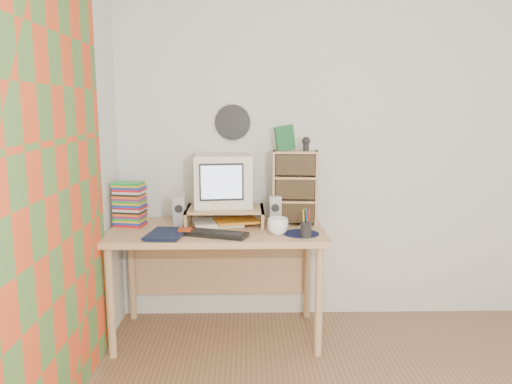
{
  "coord_description": "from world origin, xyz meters",
  "views": [
    {
      "loc": [
        -0.83,
        -1.81,
        1.55
      ],
      "look_at": [
        -0.77,
        1.33,
        1.0
      ],
      "focal_mm": 35.0,
      "sensor_mm": 36.0,
      "label": 1
    }
  ],
  "objects_px": {
    "crt_monitor": "(223,181)",
    "keyboard": "(216,234)",
    "mug": "(278,226)",
    "diary": "(149,231)",
    "dvd_stack": "(130,206)",
    "cd_rack": "(295,188)",
    "desk": "(218,245)"
  },
  "relations": [
    {
      "from": "crt_monitor",
      "to": "keyboard",
      "type": "bearing_deg",
      "value": -101.03
    },
    {
      "from": "crt_monitor",
      "to": "mug",
      "type": "xyz_separation_m",
      "value": [
        0.36,
        -0.31,
        -0.24
      ]
    },
    {
      "from": "keyboard",
      "to": "diary",
      "type": "bearing_deg",
      "value": -163.41
    },
    {
      "from": "dvd_stack",
      "to": "cd_rack",
      "type": "height_order",
      "value": "cd_rack"
    },
    {
      "from": "cd_rack",
      "to": "dvd_stack",
      "type": "bearing_deg",
      "value": -173.44
    },
    {
      "from": "crt_monitor",
      "to": "mug",
      "type": "bearing_deg",
      "value": -47.31
    },
    {
      "from": "crt_monitor",
      "to": "keyboard",
      "type": "xyz_separation_m",
      "value": [
        -0.03,
        -0.35,
        -0.28
      ]
    },
    {
      "from": "dvd_stack",
      "to": "mug",
      "type": "xyz_separation_m",
      "value": [
        0.98,
        -0.25,
        -0.08
      ]
    },
    {
      "from": "desk",
      "to": "diary",
      "type": "height_order",
      "value": "diary"
    },
    {
      "from": "crt_monitor",
      "to": "cd_rack",
      "type": "distance_m",
      "value": 0.49
    },
    {
      "from": "cd_rack",
      "to": "diary",
      "type": "bearing_deg",
      "value": -157.33
    },
    {
      "from": "desk",
      "to": "cd_rack",
      "type": "relative_size",
      "value": 2.81
    },
    {
      "from": "desk",
      "to": "crt_monitor",
      "type": "distance_m",
      "value": 0.44
    },
    {
      "from": "keyboard",
      "to": "mug",
      "type": "relative_size",
      "value": 2.99
    },
    {
      "from": "diary",
      "to": "keyboard",
      "type": "bearing_deg",
      "value": 5.24
    },
    {
      "from": "dvd_stack",
      "to": "keyboard",
      "type": "bearing_deg",
      "value": -14.94
    },
    {
      "from": "cd_rack",
      "to": "mug",
      "type": "bearing_deg",
      "value": -109.78
    },
    {
      "from": "cd_rack",
      "to": "mug",
      "type": "distance_m",
      "value": 0.38
    },
    {
      "from": "desk",
      "to": "diary",
      "type": "relative_size",
      "value": 5.27
    },
    {
      "from": "desk",
      "to": "keyboard",
      "type": "height_order",
      "value": "keyboard"
    },
    {
      "from": "desk",
      "to": "keyboard",
      "type": "xyz_separation_m",
      "value": [
        0.0,
        -0.26,
        0.15
      ]
    },
    {
      "from": "mug",
      "to": "crt_monitor",
      "type": "bearing_deg",
      "value": 138.87
    },
    {
      "from": "desk",
      "to": "mug",
      "type": "height_order",
      "value": "mug"
    },
    {
      "from": "crt_monitor",
      "to": "dvd_stack",
      "type": "relative_size",
      "value": 1.38
    },
    {
      "from": "mug",
      "to": "keyboard",
      "type": "bearing_deg",
      "value": -174.87
    },
    {
      "from": "dvd_stack",
      "to": "cd_rack",
      "type": "relative_size",
      "value": 0.54
    },
    {
      "from": "dvd_stack",
      "to": "mug",
      "type": "bearing_deg",
      "value": -3.4
    },
    {
      "from": "keyboard",
      "to": "diary",
      "type": "relative_size",
      "value": 1.49
    },
    {
      "from": "desk",
      "to": "crt_monitor",
      "type": "relative_size",
      "value": 3.79
    },
    {
      "from": "keyboard",
      "to": "diary",
      "type": "xyz_separation_m",
      "value": [
        -0.41,
        0.02,
        0.01
      ]
    },
    {
      "from": "desk",
      "to": "mug",
      "type": "xyz_separation_m",
      "value": [
        0.39,
        -0.23,
        0.19
      ]
    },
    {
      "from": "dvd_stack",
      "to": "diary",
      "type": "bearing_deg",
      "value": -45.28
    }
  ]
}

